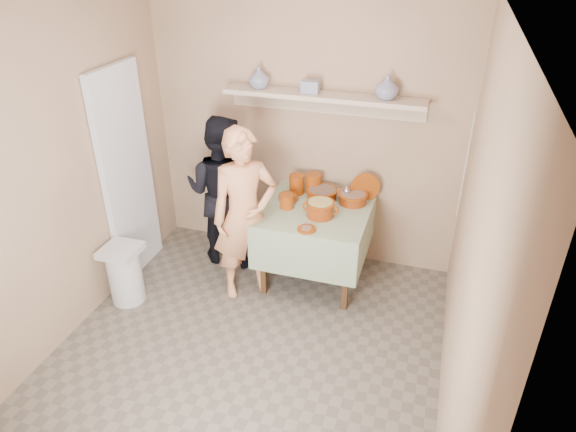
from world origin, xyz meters
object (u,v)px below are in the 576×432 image
at_px(person_helper, 222,191).
at_px(serving_table, 316,220).
at_px(person_cook, 245,216).
at_px(trash_bin, 125,274).
at_px(cazuela_rice, 320,208).

relative_size(person_helper, serving_table, 1.56).
height_order(person_cook, trash_bin, person_cook).
distance_m(person_helper, cazuela_rice, 1.06).
distance_m(person_cook, serving_table, 0.68).
bearing_deg(serving_table, person_cook, -144.82).
xyz_separation_m(person_helper, serving_table, (0.97, -0.09, -0.12)).
height_order(person_helper, serving_table, person_helper).
relative_size(serving_table, trash_bin, 1.74).
bearing_deg(serving_table, cazuela_rice, -60.66).
xyz_separation_m(person_cook, person_helper, (-0.43, 0.47, -0.04)).
bearing_deg(cazuela_rice, person_cook, -157.12).
relative_size(serving_table, cazuela_rice, 2.95).
bearing_deg(cazuela_rice, person_helper, 168.61).
xyz_separation_m(person_helper, trash_bin, (-0.57, -0.92, -0.47)).
distance_m(cazuela_rice, trash_bin, 1.84).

